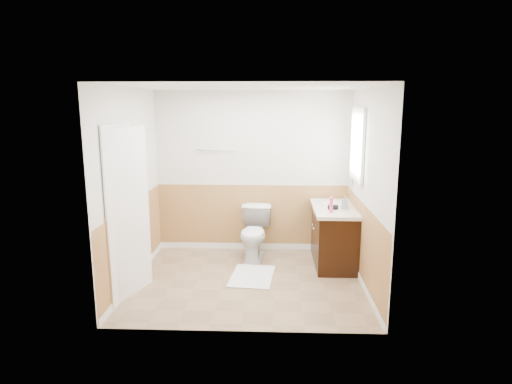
{
  "coord_description": "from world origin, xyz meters",
  "views": [
    {
      "loc": [
        0.32,
        -5.38,
        2.3
      ],
      "look_at": [
        0.1,
        0.25,
        1.15
      ],
      "focal_mm": 30.47,
      "sensor_mm": 36.0,
      "label": 1
    }
  ],
  "objects_px": {
    "lotion_bottle": "(331,205)",
    "soap_dispenser": "(345,203)",
    "vanity_cabinet": "(334,237)",
    "toilet": "(254,233)",
    "bath_mat": "(252,276)"
  },
  "relations": [
    {
      "from": "lotion_bottle",
      "to": "soap_dispenser",
      "type": "xyz_separation_m",
      "value": [
        0.22,
        0.22,
        -0.02
      ]
    },
    {
      "from": "vanity_cabinet",
      "to": "toilet",
      "type": "bearing_deg",
      "value": 171.13
    },
    {
      "from": "soap_dispenser",
      "to": "bath_mat",
      "type": "bearing_deg",
      "value": -160.86
    },
    {
      "from": "bath_mat",
      "to": "lotion_bottle",
      "type": "xyz_separation_m",
      "value": [
        1.06,
        0.22,
        0.95
      ]
    },
    {
      "from": "toilet",
      "to": "soap_dispenser",
      "type": "distance_m",
      "value": 1.43
    },
    {
      "from": "toilet",
      "to": "vanity_cabinet",
      "type": "relative_size",
      "value": 0.7
    },
    {
      "from": "toilet",
      "to": "bath_mat",
      "type": "height_order",
      "value": "toilet"
    },
    {
      "from": "lotion_bottle",
      "to": "vanity_cabinet",
      "type": "bearing_deg",
      "value": 73.41
    },
    {
      "from": "bath_mat",
      "to": "lotion_bottle",
      "type": "distance_m",
      "value": 1.44
    },
    {
      "from": "lotion_bottle",
      "to": "soap_dispenser",
      "type": "distance_m",
      "value": 0.31
    },
    {
      "from": "bath_mat",
      "to": "vanity_cabinet",
      "type": "xyz_separation_m",
      "value": [
        1.16,
        0.56,
        0.39
      ]
    },
    {
      "from": "bath_mat",
      "to": "soap_dispenser",
      "type": "height_order",
      "value": "soap_dispenser"
    },
    {
      "from": "vanity_cabinet",
      "to": "soap_dispenser",
      "type": "distance_m",
      "value": 0.57
    },
    {
      "from": "toilet",
      "to": "lotion_bottle",
      "type": "bearing_deg",
      "value": -20.06
    },
    {
      "from": "bath_mat",
      "to": "toilet",
      "type": "bearing_deg",
      "value": 90.0
    }
  ]
}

